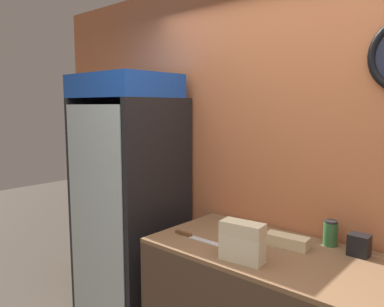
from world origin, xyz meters
TOP-DOWN VIEW (x-y plane):
  - wall_back at (0.01, 1.34)m, footprint 5.20×0.10m
  - beverage_cooler at (-1.30, 1.01)m, footprint 0.76×0.67m
  - sandwich_stack_bottom at (-0.03, 0.68)m, footprint 0.24×0.13m
  - sandwich_stack_middle at (-0.03, 0.68)m, footprint 0.25×0.13m
  - sandwich_stack_top at (-0.03, 0.68)m, footprint 0.24×0.13m
  - sandwich_flat_left at (0.05, 1.03)m, footprint 0.26×0.12m
  - chefs_knife at (-0.48, 0.78)m, footprint 0.36×0.05m
  - condiment_jar at (0.24, 1.22)m, footprint 0.08×0.08m
  - napkin_dispenser at (0.42, 1.17)m, footprint 0.11×0.09m

SIDE VIEW (x-z plane):
  - chefs_knife at x=-0.48m, z-range 0.93..0.95m
  - sandwich_flat_left at x=0.05m, z-range 0.93..1.00m
  - sandwich_stack_bottom at x=-0.03m, z-range 0.93..1.01m
  - napkin_dispenser at x=0.42m, z-range 0.93..1.05m
  - condiment_jar at x=0.24m, z-range 0.93..1.09m
  - sandwich_stack_middle at x=-0.03m, z-range 1.01..1.08m
  - beverage_cooler at x=-1.30m, z-range 0.10..2.10m
  - sandwich_stack_top at x=-0.03m, z-range 1.08..1.15m
  - wall_back at x=0.01m, z-range 0.01..2.71m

